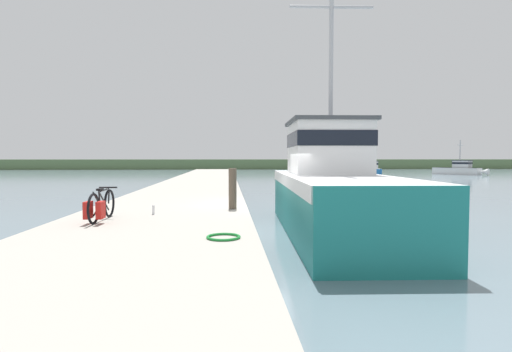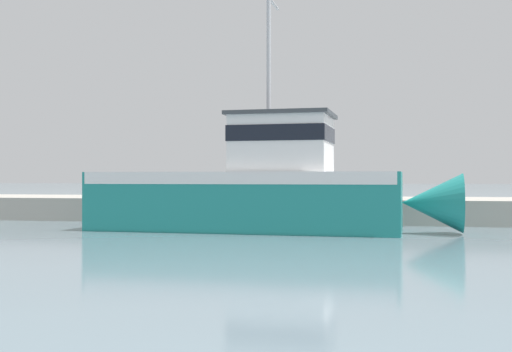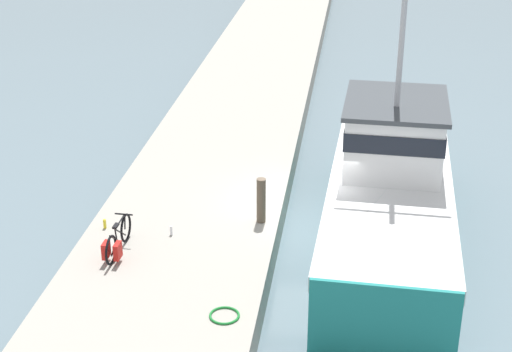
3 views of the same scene
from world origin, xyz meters
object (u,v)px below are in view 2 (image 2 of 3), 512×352
Objects in this scene: fishing_boat_main at (263,187)px; water_bottle_on_curb at (246,193)px; bicycle_touring at (214,188)px; water_bottle_by_bike at (234,194)px; mooring_post at (248,183)px.

water_bottle_on_curb is (-7.06, -2.05, -0.38)m from fishing_boat_main.
bicycle_touring is 1.55m from water_bottle_by_bike.
water_bottle_on_curb is at bearing 176.05° from water_bottle_by_bike.
bicycle_touring is 1.51× the size of mooring_post.
water_bottle_by_bike is at bearing -155.44° from fishing_boat_main.
bicycle_touring is at bearing -150.12° from fishing_boat_main.
mooring_post is 2.37m from water_bottle_by_bike.
water_bottle_on_curb is at bearing 120.84° from bicycle_touring.
fishing_boat_main is at bearing 16.16° from water_bottle_on_curb.
bicycle_touring is 7.46× the size of water_bottle_on_curb.
mooring_post is 4.93× the size of water_bottle_by_bike.
water_bottle_by_bike is (1.03, 1.14, -0.24)m from bicycle_touring.
water_bottle_on_curb is 1.73m from water_bottle_by_bike.
fishing_boat_main reaches higher than bicycle_touring.
mooring_post reaches higher than bicycle_touring.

